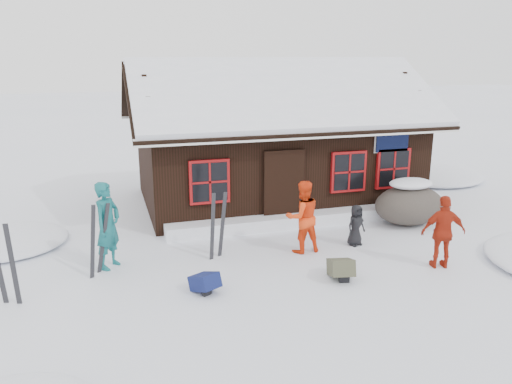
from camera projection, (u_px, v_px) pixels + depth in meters
ground at (283, 263)px, 11.04m from camera, size 120.00×120.00×0.00m
mountain_hut at (274, 150)px, 15.65m from camera, size 8.90×6.09×4.42m
snow_drift at (306, 219)px, 13.50m from camera, size 7.60×0.60×0.35m
snow_mounds at (317, 229)px, 13.23m from camera, size 20.60×13.20×0.48m
skier_teal at (108, 225)px, 10.58m from camera, size 0.78×0.83×1.90m
skier_orange_left at (303, 217)px, 11.47m from camera, size 0.87×0.70×1.70m
skier_orange_right at (443, 232)px, 10.61m from camera, size 1.01×0.63×1.60m
skier_crouched at (356, 225)px, 11.96m from camera, size 0.56×0.44×1.01m
boulder at (409, 204)px, 13.47m from camera, size 1.93×1.45×1.14m
ski_pair_left at (98, 240)px, 10.33m from camera, size 0.52×0.36×1.55m
ski_pair_mid at (5, 266)px, 9.03m from camera, size 0.43×0.16×1.60m
ski_pair_right at (218, 227)px, 11.17m from camera, size 0.47×0.20×1.56m
ski_poles at (420, 204)px, 13.54m from camera, size 0.21×0.10×1.16m
backpack_blue at (205, 285)px, 9.62m from camera, size 0.60×0.66×0.29m
backpack_olive at (341, 271)px, 10.20m from camera, size 0.59×0.70×0.33m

